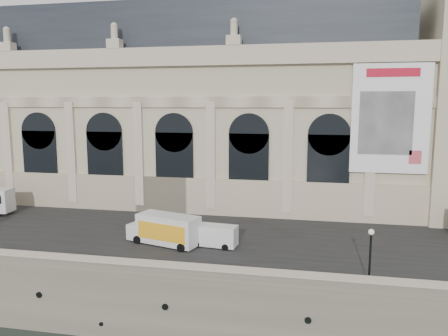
# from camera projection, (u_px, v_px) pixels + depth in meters

# --- Properties ---
(quay) EXTENTS (160.00, 70.00, 6.00)m
(quay) POSITION_uv_depth(u_px,v_px,m) (223.00, 213.00, 71.71)
(quay) COLOR gray
(quay) RESTS_ON ground
(street) EXTENTS (160.00, 24.00, 0.06)m
(street) POSITION_uv_depth(u_px,v_px,m) (188.00, 231.00, 50.90)
(street) COLOR #2D2D2D
(street) RESTS_ON quay
(parapet) EXTENTS (160.00, 1.40, 1.21)m
(parapet) POSITION_uv_depth(u_px,v_px,m) (145.00, 269.00, 37.81)
(parapet) COLOR gray
(parapet) RESTS_ON quay
(museum) EXTENTS (69.00, 18.70, 29.10)m
(museum) POSITION_uv_depth(u_px,v_px,m) (180.00, 111.00, 66.41)
(museum) COLOR #C1B594
(museum) RESTS_ON quay
(van_c) EXTENTS (5.30, 2.56, 2.28)m
(van_c) POSITION_uv_depth(u_px,v_px,m) (211.00, 235.00, 45.54)
(van_c) COLOR silver
(van_c) RESTS_ON quay
(box_truck) EXTENTS (8.40, 4.71, 3.23)m
(box_truck) POSITION_uv_depth(u_px,v_px,m) (165.00, 229.00, 46.07)
(box_truck) COLOR silver
(box_truck) RESTS_ON quay
(lamp_right) EXTENTS (0.48, 0.48, 4.74)m
(lamp_right) POSITION_uv_depth(u_px,v_px,m) (370.00, 257.00, 35.62)
(lamp_right) COLOR black
(lamp_right) RESTS_ON quay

